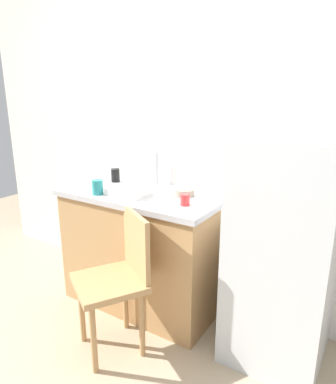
{
  "coord_description": "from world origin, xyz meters",
  "views": [
    {
      "loc": [
        1.04,
        -1.26,
        1.57
      ],
      "look_at": [
        -0.15,
        0.6,
        0.95
      ],
      "focal_mm": 31.9,
      "sensor_mm": 36.0,
      "label": 1
    }
  ],
  "objects_px": {
    "chair": "(119,276)",
    "refrigerator": "(284,253)",
    "terracotta_bowl": "(184,192)",
    "cup_red": "(185,200)",
    "cup_black": "(115,175)",
    "dish_tray": "(128,192)",
    "cup_teal": "(98,187)"
  },
  "relations": [
    {
      "from": "chair",
      "to": "cup_black",
      "type": "bearing_deg",
      "value": 162.0
    },
    {
      "from": "cup_red",
      "to": "cup_teal",
      "type": "xyz_separation_m",
      "value": [
        -0.65,
        -0.11,
        0.02
      ]
    },
    {
      "from": "chair",
      "to": "terracotta_bowl",
      "type": "relative_size",
      "value": 6.24
    },
    {
      "from": "refrigerator",
      "to": "terracotta_bowl",
      "type": "height_order",
      "value": "refrigerator"
    },
    {
      "from": "chair",
      "to": "cup_teal",
      "type": "height_order",
      "value": "cup_teal"
    },
    {
      "from": "cup_black",
      "to": "cup_red",
      "type": "bearing_deg",
      "value": -16.63
    },
    {
      "from": "terracotta_bowl",
      "to": "refrigerator",
      "type": "bearing_deg",
      "value": -6.45
    },
    {
      "from": "cup_red",
      "to": "cup_teal",
      "type": "distance_m",
      "value": 0.66
    },
    {
      "from": "cup_black",
      "to": "refrigerator",
      "type": "bearing_deg",
      "value": -5.3
    },
    {
      "from": "terracotta_bowl",
      "to": "cup_red",
      "type": "distance_m",
      "value": 0.22
    },
    {
      "from": "refrigerator",
      "to": "cup_teal",
      "type": "height_order",
      "value": "refrigerator"
    },
    {
      "from": "cup_teal",
      "to": "cup_black",
      "type": "bearing_deg",
      "value": 111.43
    },
    {
      "from": "chair",
      "to": "refrigerator",
      "type": "bearing_deg",
      "value": 60.79
    },
    {
      "from": "dish_tray",
      "to": "cup_red",
      "type": "bearing_deg",
      "value": 1.55
    },
    {
      "from": "refrigerator",
      "to": "cup_teal",
      "type": "distance_m",
      "value": 1.31
    },
    {
      "from": "cup_black",
      "to": "cup_red",
      "type": "distance_m",
      "value": 0.82
    },
    {
      "from": "dish_tray",
      "to": "chair",
      "type": "bearing_deg",
      "value": -60.65
    },
    {
      "from": "dish_tray",
      "to": "cup_red",
      "type": "height_order",
      "value": "cup_red"
    },
    {
      "from": "chair",
      "to": "cup_red",
      "type": "relative_size",
      "value": 12.16
    },
    {
      "from": "chair",
      "to": "cup_red",
      "type": "xyz_separation_m",
      "value": [
        0.24,
        0.39,
        0.43
      ]
    },
    {
      "from": "cup_teal",
      "to": "terracotta_bowl",
      "type": "bearing_deg",
      "value": 29.25
    },
    {
      "from": "refrigerator",
      "to": "terracotta_bowl",
      "type": "bearing_deg",
      "value": 173.55
    },
    {
      "from": "dish_tray",
      "to": "terracotta_bowl",
      "type": "distance_m",
      "value": 0.39
    },
    {
      "from": "chair",
      "to": "dish_tray",
      "type": "bearing_deg",
      "value": 150.26
    },
    {
      "from": "terracotta_bowl",
      "to": "cup_black",
      "type": "distance_m",
      "value": 0.67
    },
    {
      "from": "terracotta_bowl",
      "to": "cup_teal",
      "type": "height_order",
      "value": "cup_teal"
    },
    {
      "from": "terracotta_bowl",
      "to": "cup_teal",
      "type": "relative_size",
      "value": 1.37
    },
    {
      "from": "cup_red",
      "to": "cup_teal",
      "type": "height_order",
      "value": "cup_teal"
    },
    {
      "from": "dish_tray",
      "to": "cup_red",
      "type": "xyz_separation_m",
      "value": [
        0.45,
        0.01,
        0.01
      ]
    },
    {
      "from": "chair",
      "to": "cup_teal",
      "type": "distance_m",
      "value": 0.67
    },
    {
      "from": "dish_tray",
      "to": "cup_teal",
      "type": "relative_size",
      "value": 2.69
    },
    {
      "from": "dish_tray",
      "to": "cup_black",
      "type": "height_order",
      "value": "cup_black"
    }
  ]
}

